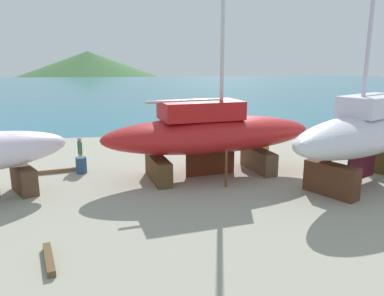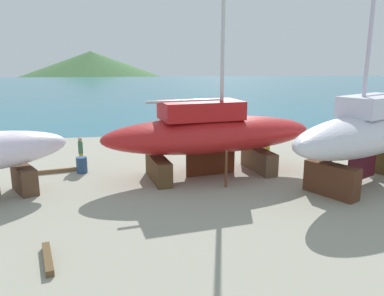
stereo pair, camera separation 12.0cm
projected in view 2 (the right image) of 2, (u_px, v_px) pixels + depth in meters
ground_plane at (175, 179)px, 18.65m from camera, size 44.26×44.26×0.00m
sea_water at (151, 88)px, 78.96m from camera, size 159.80×102.71×0.01m
headland_hill at (91, 70)px, 200.98m from camera, size 111.85×111.85×20.06m
sailboat_mid_port at (210, 133)px, 18.81m from camera, size 11.36×5.62×17.96m
sailboat_large_starboard at (366, 133)px, 17.42m from camera, size 10.17×7.70×15.83m
worker at (81, 152)px, 20.50m from camera, size 0.32×0.48×1.67m
barrel_tipped_right at (262, 147)px, 24.03m from camera, size 1.06×0.87×0.63m
barrel_blue_faded at (82, 165)px, 19.58m from camera, size 0.77×0.77×0.84m
timber_long_fore at (359, 149)px, 24.48m from camera, size 2.39×1.84×0.15m
timber_plank_far at (51, 171)px, 19.57m from camera, size 2.73×0.77×0.20m
timber_short_skew at (48, 259)px, 11.01m from camera, size 0.75×1.81×0.19m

